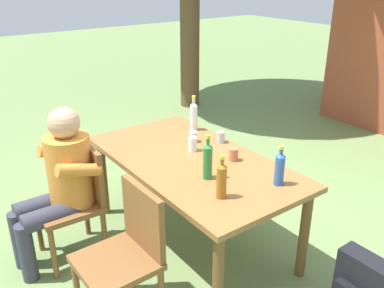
% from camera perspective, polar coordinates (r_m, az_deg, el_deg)
% --- Properties ---
extents(ground_plane, '(24.00, 24.00, 0.00)m').
position_cam_1_polar(ground_plane, '(3.47, -0.00, -12.96)').
color(ground_plane, '#6B844C').
extents(dining_table, '(1.74, 0.93, 0.73)m').
position_cam_1_polar(dining_table, '(3.13, -0.00, -3.41)').
color(dining_table, olive).
rests_on(dining_table, ground_plane).
extents(chair_near_left, '(0.46, 0.46, 0.87)m').
position_cam_1_polar(chair_near_left, '(3.20, -15.44, -6.88)').
color(chair_near_left, brown).
rests_on(chair_near_left, ground_plane).
extents(chair_near_right, '(0.45, 0.45, 0.87)m').
position_cam_1_polar(chair_near_right, '(2.59, -8.86, -14.09)').
color(chair_near_right, brown).
rests_on(chair_near_right, ground_plane).
extents(person_in_white_shirt, '(0.47, 0.61, 1.18)m').
position_cam_1_polar(person_in_white_shirt, '(3.09, -17.67, -4.71)').
color(person_in_white_shirt, orange).
rests_on(person_in_white_shirt, ground_plane).
extents(bottle_amber, '(0.06, 0.06, 0.29)m').
position_cam_1_polar(bottle_amber, '(2.55, 4.08, -4.88)').
color(bottle_amber, '#996019').
rests_on(bottle_amber, dining_table).
extents(bottle_green, '(0.06, 0.06, 0.32)m').
position_cam_1_polar(bottle_green, '(2.76, 2.16, -2.19)').
color(bottle_green, '#287A38').
rests_on(bottle_green, dining_table).
extents(bottle_clear, '(0.06, 0.06, 0.31)m').
position_cam_1_polar(bottle_clear, '(3.60, 0.23, 3.96)').
color(bottle_clear, white).
rests_on(bottle_clear, dining_table).
extents(bottle_blue, '(0.06, 0.06, 0.28)m').
position_cam_1_polar(bottle_blue, '(2.75, 11.94, -3.23)').
color(bottle_blue, '#2D56A3').
rests_on(bottle_blue, dining_table).
extents(cup_glass, '(0.06, 0.06, 0.09)m').
position_cam_1_polar(cup_glass, '(3.37, 0.20, 1.00)').
color(cup_glass, silver).
rests_on(cup_glass, dining_table).
extents(cup_steel, '(0.07, 0.07, 0.09)m').
position_cam_1_polar(cup_steel, '(3.37, 3.98, 0.96)').
color(cup_steel, '#B2B7BC').
rests_on(cup_steel, dining_table).
extents(cup_terracotta, '(0.07, 0.07, 0.10)m').
position_cam_1_polar(cup_terracotta, '(3.07, 5.71, -1.42)').
color(cup_terracotta, '#BC6B47').
rests_on(cup_terracotta, dining_table).
extents(cup_white, '(0.07, 0.07, 0.11)m').
position_cam_1_polar(cup_white, '(3.21, 0.07, 0.02)').
color(cup_white, white).
rests_on(cup_white, dining_table).
extents(backpack_by_near_side, '(0.32, 0.21, 0.41)m').
position_cam_1_polar(backpack_by_near_side, '(2.96, 22.20, -17.55)').
color(backpack_by_near_side, black).
rests_on(backpack_by_near_side, ground_plane).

